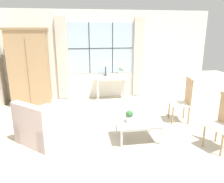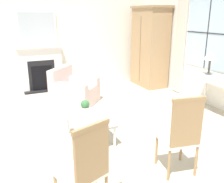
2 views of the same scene
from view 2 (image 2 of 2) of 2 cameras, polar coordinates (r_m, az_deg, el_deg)
ground_plane at (r=4.64m, az=-5.21°, el=-8.64°), size 14.00×14.00×0.00m
wall_back_windowed at (r=5.92m, az=23.60°, el=9.79°), size 7.20×0.14×2.80m
wall_left at (r=7.28m, az=-9.06°, el=12.07°), size 0.06×7.20×2.80m
fireplace at (r=7.06m, az=-16.00°, el=5.83°), size 0.34×1.20×2.12m
armoire at (r=7.36m, az=8.60°, el=10.04°), size 1.17×0.69×2.25m
console_table at (r=5.59m, az=23.26°, el=2.15°), size 1.10×0.43×0.80m
table_lamp at (r=5.62m, az=21.58°, el=7.56°), size 0.29×0.29×0.51m
armchair_upholstered at (r=5.90m, az=-8.64°, el=-0.11°), size 1.28×1.28×0.85m
side_chair_wooden at (r=3.28m, az=15.67°, el=-9.05°), size 0.51×0.51×1.09m
accent_chair_wooden at (r=2.59m, az=-5.91°, el=-16.48°), size 0.56×0.56×1.05m
coffee_table at (r=4.12m, az=-5.15°, el=-6.49°), size 0.88×0.65×0.41m
potted_plant_small at (r=4.22m, az=-6.17°, el=-3.53°), size 0.15×0.15×0.24m
pillar_candle at (r=3.88m, az=-3.54°, el=-6.43°), size 0.09×0.09×0.13m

